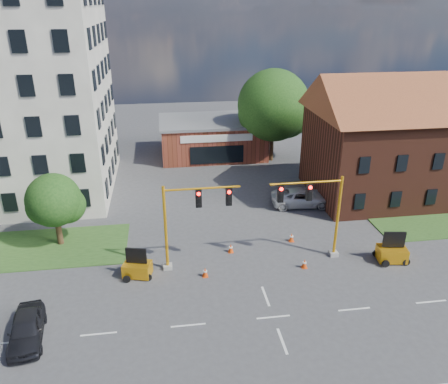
% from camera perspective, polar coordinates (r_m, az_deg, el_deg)
% --- Properties ---
extents(ground, '(120.00, 120.00, 0.00)m').
position_cam_1_polar(ground, '(26.81, 6.46, -15.92)').
color(ground, '#404042').
rests_on(ground, ground).
extents(lane_markings, '(60.00, 36.00, 0.01)m').
position_cam_1_polar(lane_markings, '(24.67, 8.27, -20.26)').
color(lane_markings, silver).
rests_on(lane_markings, ground).
extents(brick_shop, '(12.40, 8.40, 4.30)m').
position_cam_1_polar(brick_shop, '(52.36, -1.51, 7.18)').
color(brick_shop, brown).
rests_on(brick_shop, ground).
extents(townhouse_row, '(21.00, 11.00, 11.50)m').
position_cam_1_polar(townhouse_row, '(44.47, 24.70, 7.06)').
color(townhouse_row, '#522518').
rests_on(townhouse_row, ground).
extents(tree_large, '(8.40, 8.00, 10.41)m').
position_cam_1_polar(tree_large, '(49.86, 6.90, 10.90)').
color(tree_large, '#3E2716').
rests_on(tree_large, ground).
extents(tree_nw_front, '(4.17, 3.98, 5.69)m').
position_cam_1_polar(tree_nw_front, '(34.27, -20.97, -1.18)').
color(tree_nw_front, '#3E2716').
rests_on(tree_nw_front, ground).
extents(signal_mast_west, '(5.30, 0.60, 6.20)m').
position_cam_1_polar(signal_mast_west, '(29.05, -4.48, -3.22)').
color(signal_mast_west, gray).
rests_on(signal_mast_west, ground).
extents(signal_mast_east, '(5.30, 0.60, 6.20)m').
position_cam_1_polar(signal_mast_east, '(30.74, 11.95, -2.11)').
color(signal_mast_east, gray).
rests_on(signal_mast_east, ground).
extents(trailer_west, '(2.06, 1.63, 2.06)m').
position_cam_1_polar(trailer_west, '(30.20, -11.25, -9.70)').
color(trailer_west, orange).
rests_on(trailer_west, ground).
extents(trailer_east, '(2.15, 1.61, 2.24)m').
position_cam_1_polar(trailer_east, '(33.37, 21.07, -7.37)').
color(trailer_east, orange).
rests_on(trailer_east, ground).
extents(cone_a, '(0.40, 0.40, 0.70)m').
position_cam_1_polar(cone_a, '(29.78, -2.48, -10.42)').
color(cone_a, '#DA410B').
rests_on(cone_a, ground).
extents(cone_b, '(0.40, 0.40, 0.70)m').
position_cam_1_polar(cone_b, '(32.38, 0.89, -7.34)').
color(cone_b, '#DA410B').
rests_on(cone_b, ground).
extents(cone_c, '(0.40, 0.40, 0.70)m').
position_cam_1_polar(cone_c, '(31.14, 10.47, -9.17)').
color(cone_c, '#DA410B').
rests_on(cone_c, ground).
extents(cone_d, '(0.40, 0.40, 0.70)m').
position_cam_1_polar(cone_d, '(34.17, 8.82, -5.87)').
color(cone_d, '#DA410B').
rests_on(cone_d, ground).
extents(pickup_white, '(5.71, 2.98, 1.54)m').
position_cam_1_polar(pickup_white, '(40.00, 10.14, -0.70)').
color(pickup_white, silver).
rests_on(pickup_white, ground).
extents(sedan_dark, '(2.26, 4.46, 1.45)m').
position_cam_1_polar(sedan_dark, '(27.03, -24.39, -15.93)').
color(sedan_dark, black).
rests_on(sedan_dark, ground).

